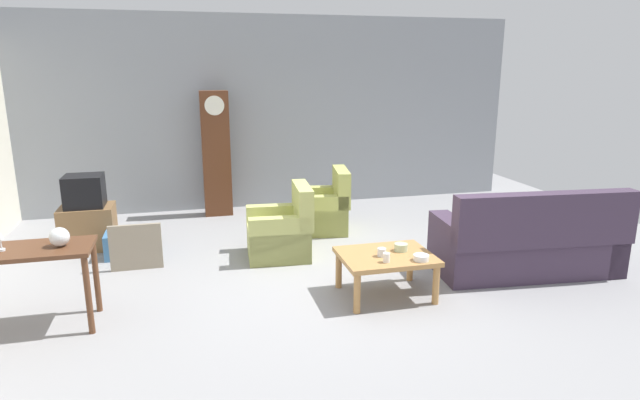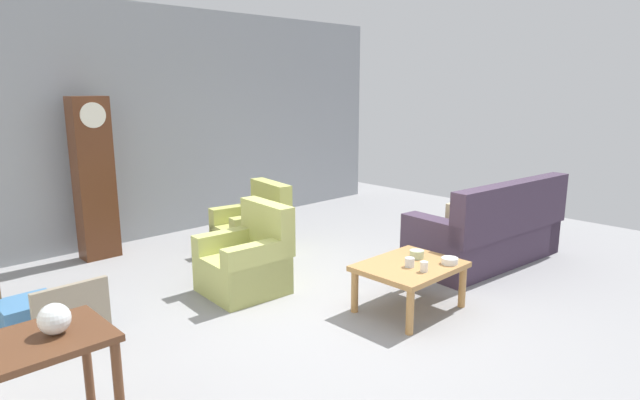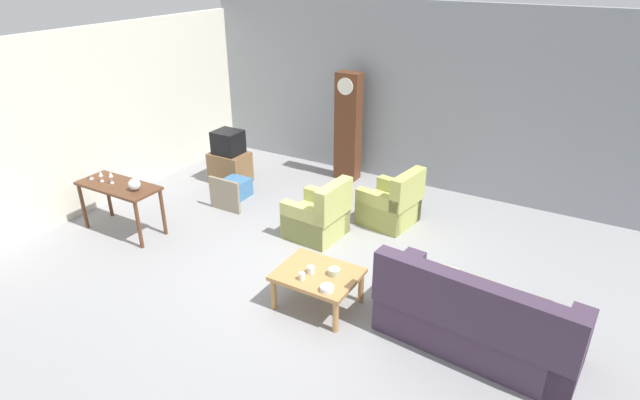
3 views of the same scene
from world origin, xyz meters
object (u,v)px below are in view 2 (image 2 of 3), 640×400
at_px(armchair_olive_far, 253,232).
at_px(cup_blue_rimmed, 410,262).
at_px(framed_picture_leaning, 73,317).
at_px(cup_white_porcelain, 424,267).
at_px(bowl_shallow_green, 417,254).
at_px(storage_box_blue, 28,318).
at_px(glass_dome_cloche, 54,319).
at_px(armchair_olive_near, 246,263).
at_px(coffee_table_wood, 410,271).
at_px(couch_floral, 489,234).
at_px(grandfather_clock, 94,178).
at_px(bowl_white_stacked, 450,261).

distance_m(armchair_olive_far, cup_blue_rimmed, 2.45).
height_order(framed_picture_leaning, cup_white_porcelain, framed_picture_leaning).
bearing_deg(bowl_shallow_green, cup_blue_rimmed, -157.59).
bearing_deg(armchair_olive_far, bowl_shallow_green, -83.80).
distance_m(cup_white_porcelain, cup_blue_rimmed, 0.17).
distance_m(storage_box_blue, cup_blue_rimmed, 3.42).
bearing_deg(framed_picture_leaning, glass_dome_cloche, -111.01).
height_order(armchair_olive_far, cup_white_porcelain, armchair_olive_far).
relative_size(armchair_olive_near, coffee_table_wood, 0.96).
height_order(couch_floral, coffee_table_wood, couch_floral).
distance_m(armchair_olive_far, grandfather_clock, 2.05).
xyz_separation_m(cup_white_porcelain, bowl_white_stacked, (0.36, -0.04, -0.02)).
relative_size(framed_picture_leaning, bowl_white_stacked, 3.78).
relative_size(couch_floral, armchair_olive_near, 2.36).
bearing_deg(framed_picture_leaning, couch_floral, -15.68).
xyz_separation_m(couch_floral, bowl_white_stacked, (-1.56, -0.44, 0.14)).
distance_m(grandfather_clock, bowl_white_stacked, 4.35).
relative_size(armchair_olive_far, coffee_table_wood, 0.96).
xyz_separation_m(armchair_olive_near, coffee_table_wood, (0.84, -1.47, 0.09)).
height_order(cup_white_porcelain, cup_blue_rimmed, cup_white_porcelain).
bearing_deg(cup_blue_rimmed, glass_dome_cloche, 177.18).
relative_size(framed_picture_leaning, bowl_shallow_green, 4.21).
xyz_separation_m(couch_floral, grandfather_clock, (-3.34, 3.50, 0.65)).
height_order(storage_box_blue, cup_blue_rimmed, cup_blue_rimmed).
bearing_deg(bowl_shallow_green, grandfather_clock, 115.08).
distance_m(armchair_olive_far, framed_picture_leaning, 2.73).
height_order(couch_floral, framed_picture_leaning, couch_floral).
distance_m(couch_floral, armchair_olive_far, 2.92).
bearing_deg(cup_white_porcelain, couch_floral, 11.69).
height_order(grandfather_clock, storage_box_blue, grandfather_clock).
xyz_separation_m(armchair_olive_far, framed_picture_leaning, (-2.55, -0.97, -0.03)).
xyz_separation_m(coffee_table_wood, storage_box_blue, (-2.81, 1.96, -0.24)).
bearing_deg(armchair_olive_near, grandfather_clock, 106.58).
bearing_deg(glass_dome_cloche, grandfather_clock, 65.63).
bearing_deg(couch_floral, bowl_white_stacked, -164.27).
bearing_deg(armchair_olive_far, grandfather_clock, 138.28).
relative_size(coffee_table_wood, framed_picture_leaning, 1.60).
height_order(armchair_olive_far, grandfather_clock, grandfather_clock).
bearing_deg(storage_box_blue, armchair_olive_far, 9.07).
bearing_deg(bowl_white_stacked, couch_floral, 15.73).
height_order(glass_dome_cloche, bowl_shallow_green, glass_dome_cloche).
height_order(grandfather_clock, bowl_shallow_green, grandfather_clock).
distance_m(armchair_olive_near, bowl_white_stacked, 2.07).
distance_m(coffee_table_wood, grandfather_clock, 4.02).
height_order(armchair_olive_near, framed_picture_leaning, armchair_olive_near).
height_order(armchair_olive_near, grandfather_clock, grandfather_clock).
height_order(coffee_table_wood, bowl_shallow_green, bowl_shallow_green).
bearing_deg(bowl_shallow_green, armchair_olive_far, 96.20).
relative_size(coffee_table_wood, glass_dome_cloche, 5.45).
distance_m(cup_blue_rimmed, bowl_shallow_green, 0.28).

